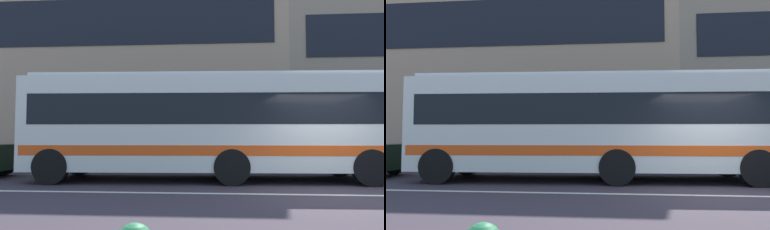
{
  "view_description": "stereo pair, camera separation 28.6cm",
  "coord_description": "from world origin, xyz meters",
  "views": [
    {
      "loc": [
        -2.87,
        -8.39,
        1.4
      ],
      "look_at": [
        -3.68,
        2.34,
        2.0
      ],
      "focal_mm": 32.82,
      "sensor_mm": 36.0,
      "label": 1
    },
    {
      "loc": [
        -2.59,
        -8.36,
        1.4
      ],
      "look_at": [
        -3.68,
        2.34,
        2.0
      ],
      "focal_mm": 32.82,
      "sensor_mm": 36.0,
      "label": 2
    }
  ],
  "objects": [
    {
      "name": "hedge_row_far",
      "position": [
        -0.06,
        6.26,
        0.52
      ],
      "size": [
        12.22,
        1.1,
        1.04
      ],
      "primitive_type": "cube",
      "color": "#3B6327",
      "rests_on": "ground_plane"
    },
    {
      "name": "apartment_block_left",
      "position": [
        -8.57,
        15.66,
        6.41
      ],
      "size": [
        18.7,
        11.9,
        12.81
      ],
      "color": "tan",
      "rests_on": "ground_plane"
    },
    {
      "name": "transit_bus",
      "position": [
        -3.21,
        2.46,
        1.75
      ],
      "size": [
        10.89,
        2.92,
        3.18
      ],
      "color": "silver",
      "rests_on": "ground_plane"
    },
    {
      "name": "ground_plane",
      "position": [
        0.0,
        0.0,
        0.0
      ],
      "size": [
        160.0,
        160.0,
        0.0
      ],
      "primitive_type": "plane",
      "color": "#3B313A"
    },
    {
      "name": "lane_centre_line",
      "position": [
        0.0,
        0.0,
        0.0
      ],
      "size": [
        60.0,
        0.16,
        0.01
      ],
      "primitive_type": "cube",
      "color": "silver",
      "rests_on": "ground_plane"
    }
  ]
}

